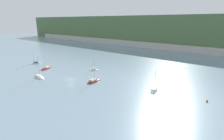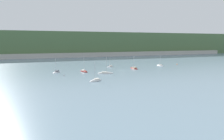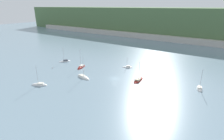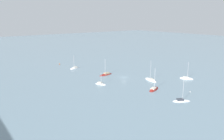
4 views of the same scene
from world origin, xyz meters
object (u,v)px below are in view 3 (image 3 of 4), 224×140
Objects in this scene: sailboat_1 at (199,89)px; sailboat_5 at (65,61)px; sailboat_3 at (81,67)px; sailboat_2 at (138,80)px; sailboat_0 at (40,85)px; mooring_buoy_0 at (53,68)px; sailboat_4 at (128,67)px; sailboat_6 at (83,77)px.

sailboat_5 reaches higher than sailboat_1.
sailboat_5 is (-15.53, 2.05, 0.04)m from sailboat_3.
sailboat_0 is at bearing 126.52° from sailboat_2.
mooring_buoy_0 is at bearing -69.81° from sailboat_3.
sailboat_0 is at bearing 39.48° from sailboat_4.
sailboat_2 is 48.91m from sailboat_5.
sailboat_6 reaches higher than sailboat_1.
sailboat_4 is at bearing 69.33° from sailboat_1.
sailboat_3 reaches higher than mooring_buoy_0.
mooring_buoy_0 is at bearing 99.27° from sailboat_2.
sailboat_6 is at bearing 99.12° from sailboat_5.
sailboat_3 reaches higher than sailboat_2.
sailboat_6 reaches higher than sailboat_3.
sailboat_0 is 19.08m from sailboat_6.
mooring_buoy_0 is (-69.07, -17.83, 0.18)m from sailboat_1.
sailboat_6 reaches higher than sailboat_5.
sailboat_1 is at bearing -79.62° from sailboat_2.
mooring_buoy_0 is at bearing 11.09° from sailboat_4.
sailboat_3 is 20.24× the size of mooring_buoy_0.
sailboat_3 is at bearing 149.70° from sailboat_6.
sailboat_2 is 17.94× the size of mooring_buoy_0.
mooring_buoy_0 is (3.83, -11.63, 0.15)m from sailboat_5.
sailboat_3 is at bearing 115.75° from sailboat_5.
sailboat_1 is 0.96× the size of sailboat_2.
sailboat_3 is (-57.37, -8.25, -0.01)m from sailboat_1.
sailboat_4 is at bearing 79.07° from sailboat_6.
sailboat_6 is at bearing -0.35° from mooring_buoy_0.
sailboat_6 is at bearing 28.69° from sailboat_3.
sailboat_4 is 38.18m from sailboat_5.
sailboat_6 is at bearing -147.05° from sailboat_0.
sailboat_2 is at bearing 110.81° from sailboat_4.
sailboat_6 is (26.25, -11.77, -0.05)m from sailboat_5.
sailboat_3 is (-33.38, -1.73, -0.05)m from sailboat_2.
sailboat_2 is 33.42m from sailboat_3.
sailboat_2 is 1.48× the size of sailboat_4.
sailboat_5 is at bearing -116.63° from sailboat_3.
sailboat_2 reaches higher than sailboat_5.
sailboat_3 is at bearing 88.16° from sailboat_2.
sailboat_1 is 1.43× the size of sailboat_4.
sailboat_0 is 33.09m from sailboat_5.
sailboat_4 is at bearing 141.57° from sailboat_5.
sailboat_4 is 25.78m from sailboat_6.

